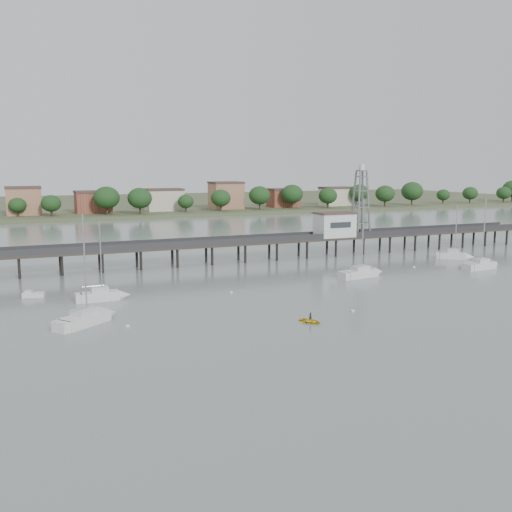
{
  "coord_description": "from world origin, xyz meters",
  "views": [
    {
      "loc": [
        -38.42,
        -45.96,
        19.04
      ],
      "look_at": [
        -1.05,
        42.0,
        4.0
      ],
      "focal_mm": 40.0,
      "sensor_mm": 36.0,
      "label": 1
    }
  ],
  "objects": [
    {
      "name": "ground_plane",
      "position": [
        0.0,
        0.0,
        0.0
      ],
      "size": [
        500.0,
        500.0,
        0.0
      ],
      "primitive_type": "plane",
      "color": "slate",
      "rests_on": "ground"
    },
    {
      "name": "pier",
      "position": [
        0.0,
        60.0,
        3.79
      ],
      "size": [
        150.0,
        5.0,
        5.5
      ],
      "color": "#2D2823",
      "rests_on": "ground"
    },
    {
      "name": "pier_building",
      "position": [
        25.0,
        60.0,
        6.67
      ],
      "size": [
        8.4,
        5.4,
        5.3
      ],
      "color": "silver",
      "rests_on": "ground"
    },
    {
      "name": "lattice_tower",
      "position": [
        31.5,
        60.0,
        11.1
      ],
      "size": [
        3.2,
        3.2,
        15.5
      ],
      "color": "slate",
      "rests_on": "ground"
    },
    {
      "name": "sailboat_a",
      "position": [
        -30.23,
        24.74,
        0.64
      ],
      "size": [
        8.4,
        7.22,
        14.22
      ],
      "rotation": [
        0.0,
        0.0,
        0.65
      ],
      "color": "silver",
      "rests_on": "ground"
    },
    {
      "name": "sailboat_c",
      "position": [
        17.68,
        36.74,
        0.64
      ],
      "size": [
        9.12,
        4.07,
        14.5
      ],
      "rotation": [
        0.0,
        0.0,
        0.18
      ],
      "color": "silver",
      "rests_on": "ground"
    },
    {
      "name": "sailboat_d",
      "position": [
        42.89,
        34.64,
        0.64
      ],
      "size": [
        8.7,
        3.65,
        13.91
      ],
      "rotation": [
        0.0,
        0.0,
        0.14
      ],
      "color": "silver",
      "rests_on": "ground"
    },
    {
      "name": "sailboat_b",
      "position": [
        -26.83,
        36.28,
        0.65
      ],
      "size": [
        7.17,
        2.31,
        11.85
      ],
      "rotation": [
        0.0,
        0.0,
        0.03
      ],
      "color": "silver",
      "rests_on": "ground"
    },
    {
      "name": "sailboat_e",
      "position": [
        46.05,
        45.36,
        0.65
      ],
      "size": [
        6.85,
        5.75,
        11.67
      ],
      "rotation": [
        0.0,
        0.0,
        -0.63
      ],
      "color": "silver",
      "rests_on": "ground"
    },
    {
      "name": "white_tender",
      "position": [
        -36.65,
        42.26,
        0.37
      ],
      "size": [
        3.28,
        1.97,
        1.19
      ],
      "rotation": [
        0.0,
        0.0,
        -0.24
      ],
      "color": "silver",
      "rests_on": "ground"
    },
    {
      "name": "yellow_dinghy",
      "position": [
        -5.62,
        14.1,
        0.0
      ],
      "size": [
        2.05,
        1.51,
        2.83
      ],
      "primitive_type": "imported",
      "rotation": [
        0.0,
        0.0,
        0.52
      ],
      "color": "yellow",
      "rests_on": "ground"
    },
    {
      "name": "dinghy_occupant",
      "position": [
        -5.62,
        14.1,
        0.0
      ],
      "size": [
        0.47,
        1.07,
        0.25
      ],
      "primitive_type": "imported",
      "rotation": [
        0.0,
        0.0,
        3.05
      ],
      "color": "black",
      "rests_on": "ground"
    },
    {
      "name": "mooring_buoys",
      "position": [
        -4.56,
        29.71,
        0.08
      ],
      "size": [
        99.95,
        24.71,
        0.39
      ],
      "color": "#F0EBBB",
      "rests_on": "ground"
    },
    {
      "name": "far_shore",
      "position": [
        0.36,
        239.58,
        0.95
      ],
      "size": [
        500.0,
        170.0,
        10.4
      ],
      "color": "#475133",
      "rests_on": "ground"
    }
  ]
}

